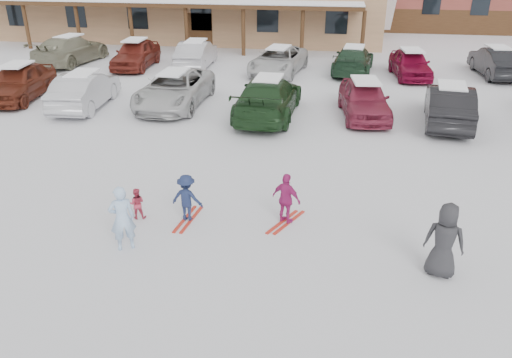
% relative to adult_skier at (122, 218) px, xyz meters
% --- Properties ---
extents(ground, '(160.00, 160.00, 0.00)m').
position_rel_adult_skier_xyz_m(ground, '(2.41, 1.05, -0.79)').
color(ground, silver).
rests_on(ground, ground).
extents(adult_skier, '(0.69, 0.61, 1.57)m').
position_rel_adult_skier_xyz_m(adult_skier, '(0.00, 0.00, 0.00)').
color(adult_skier, '#A9CBF0').
rests_on(adult_skier, ground).
extents(toddler_red, '(0.46, 0.39, 0.83)m').
position_rel_adult_skier_xyz_m(toddler_red, '(-0.23, 1.38, -0.37)').
color(toddler_red, '#BD344C').
rests_on(toddler_red, ground).
extents(child_navy, '(0.85, 0.55, 1.24)m').
position_rel_adult_skier_xyz_m(child_navy, '(1.05, 1.49, -0.17)').
color(child_navy, '#182346').
rests_on(child_navy, ground).
extents(skis_child_navy, '(0.37, 1.41, 0.03)m').
position_rel_adult_skier_xyz_m(skis_child_navy, '(1.05, 1.49, -0.77)').
color(skis_child_navy, red).
rests_on(skis_child_navy, ground).
extents(child_magenta, '(0.85, 0.64, 1.33)m').
position_rel_adult_skier_xyz_m(child_magenta, '(3.51, 1.72, -0.12)').
color(child_magenta, '#AC226C').
rests_on(child_magenta, ground).
extents(skis_child_magenta, '(0.80, 1.34, 0.03)m').
position_rel_adult_skier_xyz_m(skis_child_magenta, '(3.51, 1.72, -0.77)').
color(skis_child_magenta, red).
rests_on(skis_child_magenta, ground).
extents(bystander_dark, '(0.92, 0.73, 1.66)m').
position_rel_adult_skier_xyz_m(bystander_dark, '(6.93, 0.09, 0.04)').
color(bystander_dark, '#29292C').
rests_on(bystander_dark, ground).
extents(parked_car_0, '(2.32, 4.75, 1.56)m').
position_rel_adult_skier_xyz_m(parked_car_0, '(-9.31, 10.81, -0.01)').
color(parked_car_0, maroon).
rests_on(parked_car_0, ground).
extents(parked_car_1, '(1.93, 4.62, 1.49)m').
position_rel_adult_skier_xyz_m(parked_car_1, '(-5.86, 10.09, -0.04)').
color(parked_car_1, '#B4B4B9').
rests_on(parked_car_1, ground).
extents(parked_car_2, '(2.54, 5.33, 1.47)m').
position_rel_adult_skier_xyz_m(parked_car_2, '(-2.19, 10.91, -0.05)').
color(parked_car_2, beige).
rests_on(parked_car_2, ground).
extents(parked_car_3, '(2.44, 5.51, 1.57)m').
position_rel_adult_skier_xyz_m(parked_car_3, '(1.94, 10.06, -0.00)').
color(parked_car_3, '#1D3C1D').
rests_on(parked_car_3, ground).
extents(parked_car_4, '(2.24, 4.52, 1.48)m').
position_rel_adult_skier_xyz_m(parked_car_4, '(5.72, 10.66, -0.05)').
color(parked_car_4, maroon).
rests_on(parked_car_4, ground).
extents(parked_car_5, '(2.19, 4.79, 1.52)m').
position_rel_adult_skier_xyz_m(parked_car_5, '(8.89, 10.22, -0.02)').
color(parked_car_5, black).
rests_on(parked_car_5, ground).
extents(parked_car_7, '(2.83, 5.65, 1.57)m').
position_rel_adult_skier_xyz_m(parked_car_7, '(-10.63, 18.03, 0.00)').
color(parked_car_7, gray).
rests_on(parked_car_7, ground).
extents(parked_car_8, '(2.00, 4.59, 1.54)m').
position_rel_adult_skier_xyz_m(parked_car_8, '(-6.53, 17.60, -0.02)').
color(parked_car_8, maroon).
rests_on(parked_car_8, ground).
extents(parked_car_9, '(1.75, 4.55, 1.48)m').
position_rel_adult_skier_xyz_m(parked_car_9, '(-3.20, 18.15, -0.05)').
color(parked_car_9, '#B1B0B5').
rests_on(parked_car_9, ground).
extents(parked_car_10, '(3.07, 5.34, 1.40)m').
position_rel_adult_skier_xyz_m(parked_car_10, '(1.50, 17.40, -0.09)').
color(parked_car_10, silver).
rests_on(parked_car_10, ground).
extents(parked_car_11, '(2.49, 5.01, 1.40)m').
position_rel_adult_skier_xyz_m(parked_car_11, '(5.44, 18.17, -0.09)').
color(parked_car_11, '#213E28').
rests_on(parked_car_11, ground).
extents(parked_car_12, '(2.11, 4.33, 1.42)m').
position_rel_adult_skier_xyz_m(parked_car_12, '(8.34, 17.66, -0.08)').
color(parked_car_12, maroon).
rests_on(parked_car_12, ground).
extents(parked_car_13, '(1.89, 4.66, 1.50)m').
position_rel_adult_skier_xyz_m(parked_car_13, '(12.78, 18.60, -0.03)').
color(parked_car_13, black).
rests_on(parked_car_13, ground).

